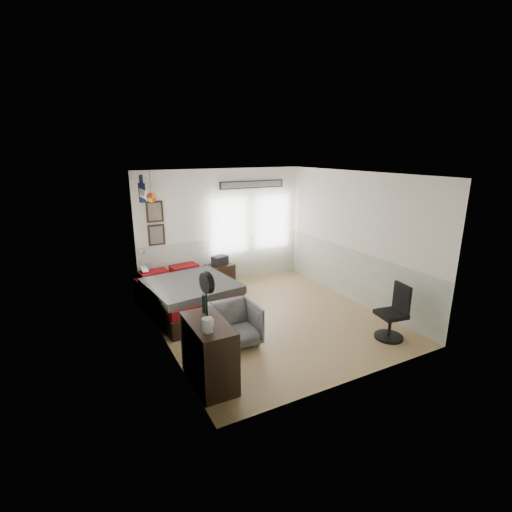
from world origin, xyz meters
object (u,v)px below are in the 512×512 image
Objects in this scene: armchair at (235,324)px; task_chair at (393,317)px; nightstand at (220,276)px; bed at (187,295)px; dresser at (209,352)px.

task_chair is at bearing -22.94° from armchair.
task_chair is (1.67, -3.60, 0.11)m from nightstand.
task_chair is at bearing -51.34° from bed.
bed is 3.85m from task_chair.
task_chair is at bearing -79.68° from nightstand.
bed reaches higher than nightstand.
armchair is at bearing -121.64° from nightstand.
nightstand is at bearing 32.72° from bed.
nightstand is (1.09, 0.91, -0.05)m from bed.
armchair reaches higher than nightstand.
dresser is 1.79× the size of nightstand.
dresser is at bearing -132.28° from armchair.
dresser is 1.11m from armchair.
dresser is 3.21m from task_chair.
task_chair is (2.76, -2.68, 0.06)m from bed.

